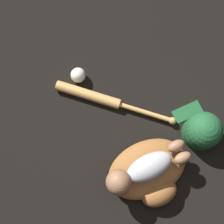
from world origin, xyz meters
name	(u,v)px	position (x,y,z in m)	size (l,w,h in m)	color
ground_plane	(151,166)	(0.00, 0.00, 0.00)	(6.00, 6.00, 0.00)	black
baseball_glove	(149,173)	(0.02, 0.03, 0.05)	(0.43, 0.37, 0.10)	#935B2D
baby_figure	(142,171)	(0.06, 0.03, 0.14)	(0.38, 0.23, 0.11)	#B2B2B7
baseball_bat	(100,98)	(0.23, -0.33, 0.02)	(0.57, 0.24, 0.05)	tan
baseball	(78,75)	(0.33, -0.45, 0.04)	(0.07, 0.07, 0.07)	white
baseball_cap	(203,130)	(-0.24, -0.14, 0.07)	(0.21, 0.25, 0.17)	#1E562D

